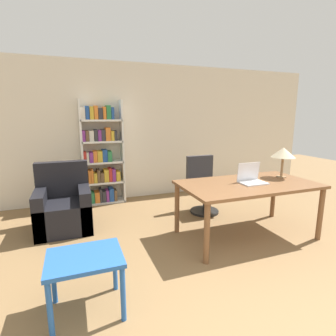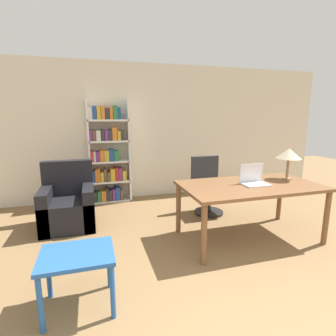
{
  "view_description": "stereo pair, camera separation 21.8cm",
  "coord_description": "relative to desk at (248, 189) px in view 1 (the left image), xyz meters",
  "views": [
    {
      "loc": [
        -1.36,
        -0.73,
        1.69
      ],
      "look_at": [
        -0.22,
        2.37,
        1.02
      ],
      "focal_mm": 28.0,
      "sensor_mm": 36.0,
      "label": 1
    },
    {
      "loc": [
        -1.15,
        -0.8,
        1.69
      ],
      "look_at": [
        -0.22,
        2.37,
        1.02
      ],
      "focal_mm": 28.0,
      "sensor_mm": 36.0,
      "label": 2
    }
  ],
  "objects": [
    {
      "name": "wall_back",
      "position": [
        -0.88,
        2.36,
        0.66
      ],
      "size": [
        8.0,
        0.06,
        2.7
      ],
      "color": "beige",
      "rests_on": "ground_plane"
    },
    {
      "name": "desk",
      "position": [
        0.0,
        0.0,
        0.0
      ],
      "size": [
        1.87,
        1.02,
        0.77
      ],
      "color": "brown",
      "rests_on": "ground_plane"
    },
    {
      "name": "laptop",
      "position": [
        0.05,
        -0.0,
        0.14
      ],
      "size": [
        0.35,
        0.26,
        0.27
      ],
      "color": "silver",
      "rests_on": "desk"
    },
    {
      "name": "table_lamp",
      "position": [
        0.68,
        0.11,
        0.45
      ],
      "size": [
        0.35,
        0.35,
        0.45
      ],
      "color": "olive",
      "rests_on": "desk"
    },
    {
      "name": "office_chair",
      "position": [
        -0.12,
        1.09,
        -0.25
      ],
      "size": [
        0.52,
        0.52,
        0.98
      ],
      "color": "black",
      "rests_on": "ground_plane"
    },
    {
      "name": "side_table_blue",
      "position": [
        -2.21,
        -0.77,
        -0.25
      ],
      "size": [
        0.62,
        0.5,
        0.53
      ],
      "color": "#2356A3",
      "rests_on": "ground_plane"
    },
    {
      "name": "armchair",
      "position": [
        -2.43,
        1.16,
        -0.37
      ],
      "size": [
        0.77,
        0.78,
        0.99
      ],
      "color": "black",
      "rests_on": "ground_plane"
    },
    {
      "name": "bookshelf",
      "position": [
        -1.74,
        2.17,
        0.23
      ],
      "size": [
        0.79,
        0.28,
        1.97
      ],
      "color": "white",
      "rests_on": "ground_plane"
    }
  ]
}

